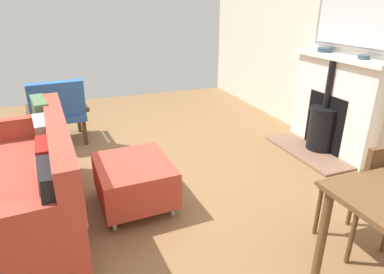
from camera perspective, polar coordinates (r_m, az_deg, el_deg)
ground_plane at (r=3.33m, az=-12.40°, el=-7.47°), size 5.18×6.26×0.01m
wall_left at (r=4.12m, az=25.68°, el=16.90°), size 0.12×6.26×2.75m
fireplace at (r=4.05m, az=23.05°, el=4.25°), size 0.60×1.24×1.11m
mirror_over_mantel at (r=3.96m, az=26.68°, el=19.45°), size 0.04×1.03×0.81m
mantel_bowl_near at (r=4.10m, az=22.13°, el=13.96°), size 0.15×0.15×0.05m
mantel_bowl_far at (r=3.72m, az=27.82°, el=12.28°), size 0.12×0.12×0.04m
sofa at (r=2.80m, az=-27.84°, el=-7.30°), size 1.02×1.79×0.84m
ottoman at (r=2.81m, az=-10.06°, el=-7.31°), size 0.62×0.71×0.40m
armchair_accent at (r=4.21m, az=-22.39°, el=4.43°), size 0.73×0.66×0.82m
dining_chair_near_fireplace at (r=2.45m, az=28.65°, el=-7.94°), size 0.41×0.41×0.85m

